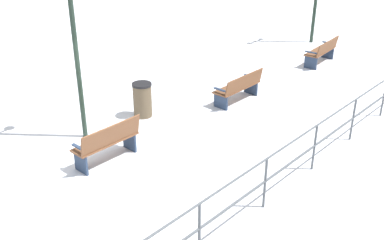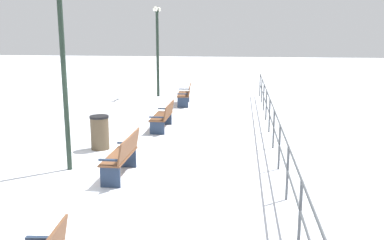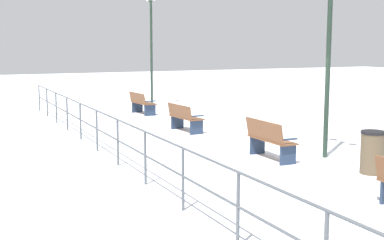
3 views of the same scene
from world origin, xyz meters
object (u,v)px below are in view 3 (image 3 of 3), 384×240
Objects in this scene: bench_third at (269,139)px; bench_fifth at (142,103)px; bench_fourth at (184,117)px; lamppost_far at (151,30)px; lamppost_middle at (329,34)px; trash_bin at (372,152)px.

bench_third is 9.24m from bench_fifth.
lamppost_far reaches higher than bench_fourth.
lamppost_middle reaches higher than bench_fifth.
lamppost_middle is at bearing -86.29° from bench_fifth.
lamppost_middle is 0.90× the size of lamppost_far.
bench_third reaches higher than trash_bin.
lamppost_middle is at bearing 84.67° from trash_bin.
bench_fourth is 7.85m from lamppost_far.
bench_fifth is (0.02, 9.24, -0.06)m from bench_third.
bench_third is at bearing 119.93° from trash_bin.
trash_bin reaches higher than bench_fourth.
bench_third reaches higher than bench_fifth.
lamppost_far reaches higher than lamppost_middle.
bench_fifth is at bearing 90.21° from bench_third.
bench_fourth is at bearing 92.56° from bench_third.
bench_fifth is 0.33× the size of lamppost_middle.
bench_third is 0.35× the size of lamppost_middle.
lamppost_middle is (1.37, -9.61, 2.57)m from bench_fifth.
trash_bin is at bearing -95.33° from lamppost_middle.
bench_third reaches higher than bench_fourth.
bench_fifth is at bearing 96.05° from trash_bin.
lamppost_middle is 4.71× the size of trash_bin.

